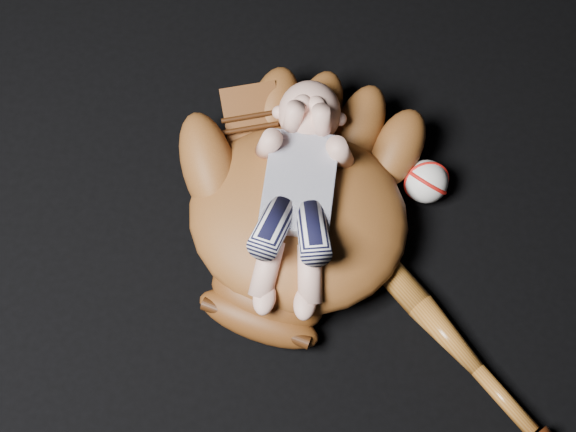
% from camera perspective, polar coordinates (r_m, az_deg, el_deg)
% --- Properties ---
extents(baseball_glove, '(0.59, 0.63, 0.16)m').
position_cam_1_polar(baseball_glove, '(1.42, 0.67, 0.26)').
color(baseball_glove, '#613314').
rests_on(baseball_glove, ground).
extents(newborn_baby, '(0.21, 0.40, 0.16)m').
position_cam_1_polar(newborn_baby, '(1.37, 0.61, 1.07)').
color(newborn_baby, '#DDA38E').
rests_on(newborn_baby, baseball_glove).
extents(baseball_bat, '(0.37, 0.41, 0.05)m').
position_cam_1_polar(baseball_bat, '(1.44, 9.27, -6.55)').
color(baseball_bat, '#95561C').
rests_on(baseball_bat, ground).
extents(baseball, '(0.09, 0.09, 0.07)m').
position_cam_1_polar(baseball, '(1.51, 8.94, 2.21)').
color(baseball, silver).
rests_on(baseball, ground).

